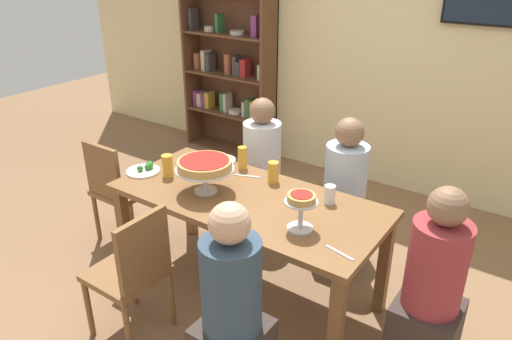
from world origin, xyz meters
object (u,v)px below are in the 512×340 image
(chair_head_west, at_px, (117,187))
(cutlery_knife_near, at_px, (247,176))
(deep_dish_pizza_stand, at_px, (205,166))
(beer_glass_amber_short, at_px, (168,166))
(chair_near_left, at_px, (133,270))
(water_glass_clear_near, at_px, (330,195))
(personal_pizza_stand, at_px, (301,204))
(dining_table, at_px, (247,209))
(cutlery_fork_near, at_px, (339,253))
(beer_glass_amber_tall, at_px, (273,172))
(diner_far_right, at_px, (343,205))
(diner_head_east, at_px, (430,298))
(salad_plate_near_diner, at_px, (220,160))
(beer_glass_amber_spare, at_px, (242,158))
(diner_far_left, at_px, (262,177))
(diner_near_right, at_px, (232,319))
(salad_plate_far_diner, at_px, (145,169))
(bookshelf, at_px, (229,55))

(chair_head_west, relative_size, cutlery_knife_near, 4.83)
(deep_dish_pizza_stand, relative_size, beer_glass_amber_short, 2.38)
(chair_near_left, bearing_deg, water_glass_clear_near, -39.00)
(cutlery_knife_near, bearing_deg, personal_pizza_stand, 128.23)
(dining_table, height_order, beer_glass_amber_short, beer_glass_amber_short)
(chair_near_left, height_order, cutlery_fork_near, chair_near_left)
(beer_glass_amber_tall, xyz_separation_m, beer_glass_amber_short, (-0.64, -0.34, 0.01))
(diner_far_right, distance_m, cutlery_fork_near, 1.02)
(deep_dish_pizza_stand, distance_m, personal_pizza_stand, 0.73)
(diner_head_east, bearing_deg, salad_plate_near_diner, -10.78)
(diner_far_right, xyz_separation_m, beer_glass_amber_short, (-0.99, -0.75, 0.33))
(diner_head_east, bearing_deg, beer_glass_amber_spare, -12.51)
(diner_far_left, relative_size, diner_far_right, 1.00)
(diner_near_right, xyz_separation_m, cutlery_knife_near, (-0.60, 0.96, 0.25))
(diner_near_right, height_order, beer_glass_amber_spare, diner_near_right)
(salad_plate_near_diner, distance_m, cutlery_knife_near, 0.32)
(beer_glass_amber_spare, relative_size, cutlery_fork_near, 0.91)
(salad_plate_near_diner, bearing_deg, chair_near_left, -79.71)
(diner_far_left, distance_m, diner_far_right, 0.75)
(deep_dish_pizza_stand, height_order, beer_glass_amber_short, deep_dish_pizza_stand)
(diner_far_left, distance_m, diner_head_east, 1.73)
(diner_near_right, distance_m, salad_plate_far_diner, 1.41)
(bookshelf, distance_m, diner_far_left, 1.95)
(diner_near_right, height_order, diner_far_left, same)
(bookshelf, bearing_deg, diner_far_left, -44.31)
(deep_dish_pizza_stand, bearing_deg, diner_far_right, 50.72)
(diner_near_right, xyz_separation_m, salad_plate_far_diner, (-1.24, 0.61, 0.27))
(cutlery_fork_near, bearing_deg, beer_glass_amber_short, -173.40)
(beer_glass_amber_short, distance_m, cutlery_fork_near, 1.39)
(beer_glass_amber_tall, xyz_separation_m, cutlery_knife_near, (-0.20, -0.03, -0.07))
(personal_pizza_stand, bearing_deg, bookshelf, 135.19)
(diner_near_right, relative_size, beer_glass_amber_tall, 7.82)
(beer_glass_amber_spare, distance_m, water_glass_clear_near, 0.76)
(chair_near_left, relative_size, water_glass_clear_near, 7.28)
(personal_pizza_stand, bearing_deg, diner_near_right, -94.48)
(deep_dish_pizza_stand, bearing_deg, diner_near_right, -42.24)
(diner_far_right, xyz_separation_m, cutlery_fork_near, (0.39, -0.90, 0.25))
(diner_near_right, xyz_separation_m, diner_far_right, (-0.06, 1.40, 0.00))
(salad_plate_far_diner, xyz_separation_m, beer_glass_amber_tall, (0.84, 0.38, 0.06))
(beer_glass_amber_short, bearing_deg, salad_plate_near_diner, 71.01)
(diner_head_east, xyz_separation_m, diner_far_right, (-0.82, 0.67, 0.00))
(dining_table, distance_m, water_glass_clear_near, 0.54)
(personal_pizza_stand, xyz_separation_m, beer_glass_amber_short, (-1.09, 0.07, -0.08))
(diner_head_east, bearing_deg, bookshelf, -34.77)
(beer_glass_amber_tall, bearing_deg, diner_far_right, 49.44)
(personal_pizza_stand, relative_size, cutlery_fork_near, 1.23)
(diner_far_left, height_order, deep_dish_pizza_stand, diner_far_left)
(bookshelf, xyz_separation_m, salad_plate_near_diner, (1.21, -1.69, -0.35))
(personal_pizza_stand, bearing_deg, salad_plate_far_diner, 178.60)
(personal_pizza_stand, distance_m, cutlery_knife_near, 0.77)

